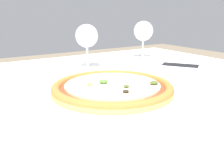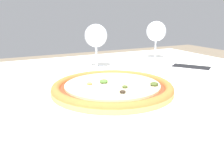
{
  "view_description": "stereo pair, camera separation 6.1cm",
  "coord_description": "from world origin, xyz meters",
  "px_view_note": "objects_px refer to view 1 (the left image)",
  "views": [
    {
      "loc": [
        -0.32,
        -0.48,
        0.92
      ],
      "look_at": [
        -0.0,
        0.01,
        0.75
      ],
      "focal_mm": 40.0,
      "sensor_mm": 36.0,
      "label": 1
    },
    {
      "loc": [
        -0.26,
        -0.51,
        0.92
      ],
      "look_at": [
        -0.0,
        0.01,
        0.75
      ],
      "focal_mm": 40.0,
      "sensor_mm": 36.0,
      "label": 2
    }
  ],
  "objects_px": {
    "pizza_plate": "(112,89)",
    "wine_glass_far_right": "(143,32)",
    "wine_glass_far_left": "(87,37)",
    "cell_phone": "(180,66)",
    "dining_table": "(115,124)"
  },
  "relations": [
    {
      "from": "wine_glass_far_right",
      "to": "cell_phone",
      "type": "distance_m",
      "value": 0.25
    },
    {
      "from": "dining_table",
      "to": "wine_glass_far_right",
      "type": "distance_m",
      "value": 0.57
    },
    {
      "from": "wine_glass_far_right",
      "to": "wine_glass_far_left",
      "type": "bearing_deg",
      "value": -169.95
    },
    {
      "from": "wine_glass_far_left",
      "to": "wine_glass_far_right",
      "type": "distance_m",
      "value": 0.31
    },
    {
      "from": "dining_table",
      "to": "cell_phone",
      "type": "xyz_separation_m",
      "value": [
        0.38,
        0.14,
        0.08
      ]
    },
    {
      "from": "pizza_plate",
      "to": "wine_glass_far_right",
      "type": "height_order",
      "value": "wine_glass_far_right"
    },
    {
      "from": "pizza_plate",
      "to": "cell_phone",
      "type": "bearing_deg",
      "value": 18.91
    },
    {
      "from": "wine_glass_far_left",
      "to": "dining_table",
      "type": "bearing_deg",
      "value": -105.6
    },
    {
      "from": "wine_glass_far_left",
      "to": "wine_glass_far_right",
      "type": "height_order",
      "value": "wine_glass_far_right"
    },
    {
      "from": "wine_glass_far_left",
      "to": "cell_phone",
      "type": "xyz_separation_m",
      "value": [
        0.3,
        -0.17,
        -0.11
      ]
    },
    {
      "from": "dining_table",
      "to": "wine_glass_far_right",
      "type": "xyz_separation_m",
      "value": [
        0.39,
        0.37,
        0.19
      ]
    },
    {
      "from": "pizza_plate",
      "to": "wine_glass_far_right",
      "type": "relative_size",
      "value": 2.0
    },
    {
      "from": "pizza_plate",
      "to": "cell_phone",
      "type": "height_order",
      "value": "pizza_plate"
    },
    {
      "from": "dining_table",
      "to": "wine_glass_far_left",
      "type": "relative_size",
      "value": 8.38
    },
    {
      "from": "dining_table",
      "to": "pizza_plate",
      "type": "height_order",
      "value": "pizza_plate"
    }
  ]
}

